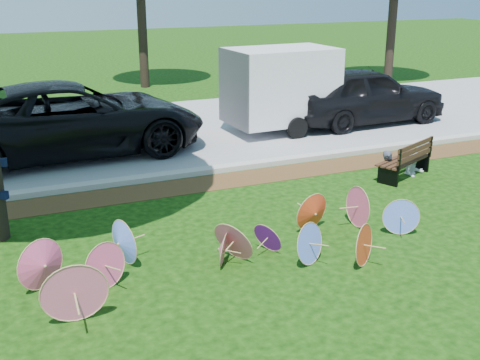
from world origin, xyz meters
The scene contains 11 objects.
ground centered at (0.00, 0.00, 0.00)m, with size 90.00×90.00×0.00m, color black.
mulch_strip centered at (0.00, 4.50, 0.01)m, with size 90.00×1.00×0.01m, color #472D16.
curb centered at (0.00, 5.20, 0.06)m, with size 90.00×0.30×0.12m, color #B7B5AD.
street centered at (0.00, 9.35, 0.01)m, with size 90.00×8.00×0.01m, color gray.
parasol_pile centered at (-0.31, 0.74, 0.36)m, with size 6.59×2.08×0.89m.
black_van centered at (-1.47, 7.96, 0.91)m, with size 3.02×6.55×1.82m, color black.
dark_pickup centered at (7.14, 7.94, 0.86)m, with size 2.04×5.07×1.73m, color black.
cargo_trailer centered at (4.38, 8.06, 1.34)m, with size 2.96×1.87×2.67m, color white.
park_bench centered at (4.97, 3.22, 0.41)m, with size 1.59×0.60×0.83m, color black, non-canonical shape.
person_left centered at (4.62, 3.27, 0.61)m, with size 0.44×0.29×1.21m, color #383E4D.
person_right centered at (5.32, 3.27, 0.52)m, with size 0.51×0.40×1.04m, color silver.
Camera 1 is at (-3.41, -7.10, 4.26)m, focal length 45.00 mm.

